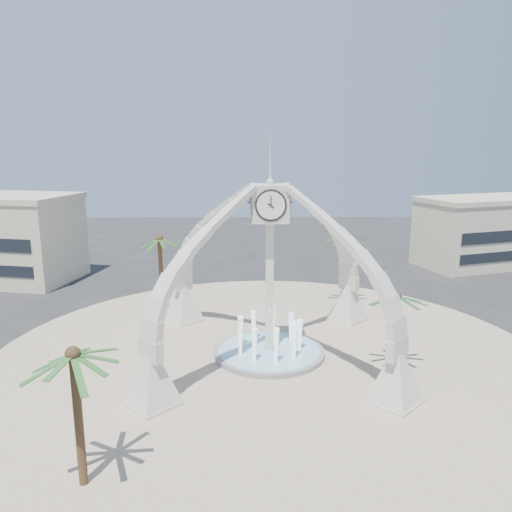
{
  "coord_description": "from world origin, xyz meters",
  "views": [
    {
      "loc": [
        -1.48,
        -33.68,
        14.94
      ],
      "look_at": [
        -0.92,
        2.0,
        6.93
      ],
      "focal_mm": 35.0,
      "sensor_mm": 36.0,
      "label": 1
    }
  ],
  "objects_px": {
    "clock_tower": "(270,268)",
    "palm_north": "(346,236)",
    "palm_west": "(160,240)",
    "palm_south": "(73,356)",
    "fountain": "(269,351)",
    "palm_east": "(397,297)"
  },
  "relations": [
    {
      "from": "clock_tower",
      "to": "fountain",
      "type": "height_order",
      "value": "clock_tower"
    },
    {
      "from": "palm_north",
      "to": "palm_south",
      "type": "xyz_separation_m",
      "value": [
        -16.42,
        -25.19,
        -0.54
      ]
    },
    {
      "from": "fountain",
      "to": "palm_west",
      "type": "distance_m",
      "value": 13.65
    },
    {
      "from": "clock_tower",
      "to": "palm_west",
      "type": "height_order",
      "value": "clock_tower"
    },
    {
      "from": "palm_north",
      "to": "palm_south",
      "type": "height_order",
      "value": "palm_north"
    },
    {
      "from": "clock_tower",
      "to": "palm_west",
      "type": "relative_size",
      "value": 2.26
    },
    {
      "from": "fountain",
      "to": "palm_south",
      "type": "bearing_deg",
      "value": -122.55
    },
    {
      "from": "palm_east",
      "to": "palm_north",
      "type": "xyz_separation_m",
      "value": [
        -0.76,
        13.81,
        1.59
      ]
    },
    {
      "from": "clock_tower",
      "to": "palm_north",
      "type": "height_order",
      "value": "clock_tower"
    },
    {
      "from": "clock_tower",
      "to": "fountain",
      "type": "xyz_separation_m",
      "value": [
        0.0,
        0.0,
        -6.2
      ]
    },
    {
      "from": "clock_tower",
      "to": "fountain",
      "type": "bearing_deg",
      "value": 90.0
    },
    {
      "from": "palm_west",
      "to": "palm_north",
      "type": "distance_m",
      "value": 16.85
    },
    {
      "from": "palm_west",
      "to": "palm_south",
      "type": "relative_size",
      "value": 1.12
    },
    {
      "from": "fountain",
      "to": "palm_north",
      "type": "bearing_deg",
      "value": 56.24
    },
    {
      "from": "fountain",
      "to": "palm_west",
      "type": "xyz_separation_m",
      "value": [
        -8.98,
        7.75,
        6.76
      ]
    },
    {
      "from": "clock_tower",
      "to": "palm_south",
      "type": "distance_m",
      "value": 16.56
    },
    {
      "from": "clock_tower",
      "to": "palm_south",
      "type": "xyz_separation_m",
      "value": [
        -8.91,
        -13.95,
        -0.29
      ]
    },
    {
      "from": "clock_tower",
      "to": "palm_east",
      "type": "height_order",
      "value": "clock_tower"
    },
    {
      "from": "palm_east",
      "to": "fountain",
      "type": "bearing_deg",
      "value": 162.73
    },
    {
      "from": "clock_tower",
      "to": "palm_north",
      "type": "relative_size",
      "value": 2.34
    },
    {
      "from": "clock_tower",
      "to": "palm_north",
      "type": "xyz_separation_m",
      "value": [
        7.51,
        11.24,
        0.25
      ]
    },
    {
      "from": "palm_north",
      "to": "palm_south",
      "type": "relative_size",
      "value": 1.08
    }
  ]
}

